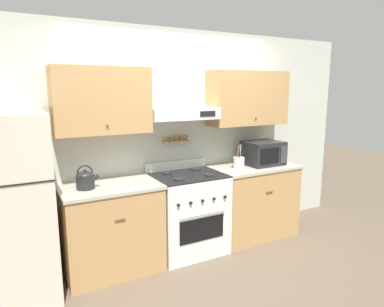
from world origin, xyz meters
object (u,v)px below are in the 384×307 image
(refrigerator, at_px, (4,210))
(microwave, at_px, (263,153))
(utensil_crock, at_px, (239,162))
(tea_kettle, at_px, (85,179))
(stove_range, at_px, (188,213))

(refrigerator, bearing_deg, microwave, 1.14)
(utensil_crock, bearing_deg, microwave, 2.60)
(refrigerator, distance_m, tea_kettle, 0.73)
(refrigerator, relative_size, microwave, 3.57)
(tea_kettle, bearing_deg, microwave, 0.46)
(microwave, height_order, utensil_crock, microwave)
(stove_range, relative_size, utensil_crock, 3.54)
(stove_range, relative_size, microwave, 2.17)
(tea_kettle, relative_size, utensil_crock, 0.82)
(refrigerator, xyz_separation_m, microwave, (2.93, 0.06, 0.23))
(microwave, relative_size, utensil_crock, 1.63)
(tea_kettle, relative_size, microwave, 0.50)
(stove_range, bearing_deg, utensil_crock, -0.69)
(stove_range, xyz_separation_m, tea_kettle, (-1.13, -0.01, 0.55))
(stove_range, bearing_deg, refrigerator, -178.47)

